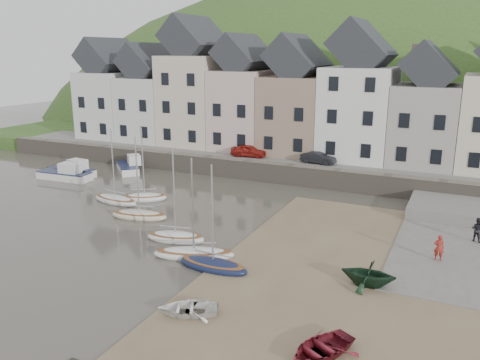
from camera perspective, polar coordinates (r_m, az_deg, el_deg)
The scene contains 24 objects.
ground at distance 30.82m, azimuth -4.81°, elevation -8.02°, with size 160.00×160.00×0.00m, color #4C473C.
quay_land at distance 59.35m, azimuth 10.79°, elevation 3.75°, with size 90.00×30.00×1.50m, color #355220.
quay_street at distance 48.36m, azimuth 7.35°, elevation 2.34°, with size 70.00×7.00×0.10m, color slate.
seawall at distance 45.28m, azimuth 5.95°, elevation 0.68°, with size 70.00×1.20×1.80m, color slate.
beach at distance 27.45m, azimuth 15.94°, elevation -11.51°, with size 18.00×26.00×0.06m, color #766048.
slipway at distance 34.61m, azimuth 24.81°, elevation -6.68°, with size 8.00×18.00×0.12m, color slate.
hillside at distance 91.71m, azimuth 11.68°, elevation -4.47°, with size 134.40×84.00×84.00m.
townhouse_terrace at distance 50.31m, azimuth 10.76°, elevation 9.36°, with size 61.05×8.00×13.93m.
sailboat_0 at distance 40.82m, azimuth -14.46°, elevation -2.25°, with size 4.59×2.03×6.32m.
sailboat_1 at distance 40.93m, azimuth -11.15°, elevation -1.99°, with size 3.89×3.11×6.32m.
sailboat_2 at distance 36.67m, azimuth -11.77°, elevation -4.04°, with size 4.52×2.44×6.32m.
sailboat_3 at distance 32.05m, azimuth -7.58°, elevation -6.65°, with size 4.13×2.33×6.32m.
sailboat_4 at distance 29.48m, azimuth -5.45°, elevation -8.58°, with size 5.11×3.23×6.32m.
sailboat_5 at distance 27.90m, azimuth -3.19°, elevation -9.94°, with size 4.32×1.57×6.32m.
motorboat_0 at distance 50.71m, azimuth -19.03°, elevation 1.11°, with size 5.22×2.15×1.70m.
motorboat_1 at distance 49.42m, azimuth -19.82°, elevation 0.69°, with size 5.59×2.09×1.70m.
motorboat_2 at distance 51.00m, azimuth -12.92°, elevation 1.63°, with size 4.50×4.46×1.70m.
rowboat_white at distance 23.55m, azimuth -6.15°, elevation -14.77°, with size 2.02×2.83×0.59m, color white.
rowboat_green at distance 26.54m, azimuth 14.88°, elevation -10.55°, with size 2.41×2.79×1.47m, color #17331F.
rowboat_red at distance 20.98m, azimuth 9.54°, elevation -18.88°, with size 2.22×3.11×0.64m, color maroon.
person_red at distance 30.75m, azimuth 22.37°, elevation -7.37°, with size 0.57×0.38×1.57m, color maroon.
person_dark at distance 34.71m, azimuth 26.16°, elevation -5.25°, with size 0.78×0.61×1.61m, color black.
car_left at distance 49.20m, azimuth 1.02°, elevation 3.48°, with size 1.46×3.63×1.24m, color #A01E17.
car_right at distance 46.76m, azimuth 9.20°, elevation 2.60°, with size 1.17×3.35×1.10m, color black.
Camera 1 is at (14.38, -24.48, 11.99)m, focal length 36.25 mm.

